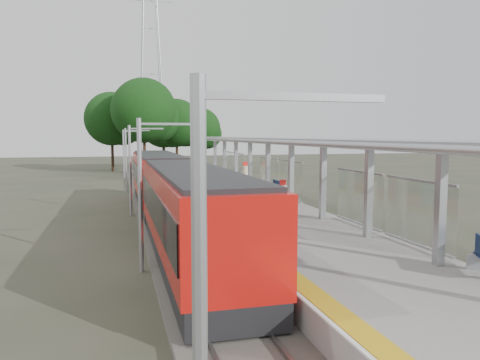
# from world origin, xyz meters

# --- Properties ---
(ground) EXTENTS (200.00, 200.00, 0.00)m
(ground) POSITION_xyz_m (0.00, 0.00, 0.00)
(ground) COLOR #474438
(ground) RESTS_ON ground
(trackbed) EXTENTS (3.00, 70.00, 0.24)m
(trackbed) POSITION_xyz_m (-4.50, 20.00, 0.12)
(trackbed) COLOR #59544C
(trackbed) RESTS_ON ground
(platform) EXTENTS (6.00, 50.00, 1.00)m
(platform) POSITION_xyz_m (0.00, 20.00, 0.50)
(platform) COLOR gray
(platform) RESTS_ON ground
(tactile_strip) EXTENTS (0.60, 50.00, 0.02)m
(tactile_strip) POSITION_xyz_m (-2.55, 20.00, 1.01)
(tactile_strip) COLOR gold
(tactile_strip) RESTS_ON platform
(end_fence) EXTENTS (6.00, 0.10, 1.20)m
(end_fence) POSITION_xyz_m (0.00, 44.95, 1.60)
(end_fence) COLOR #9EA0A5
(end_fence) RESTS_ON platform
(train) EXTENTS (2.74, 27.60, 3.62)m
(train) POSITION_xyz_m (-4.50, 13.93, 2.05)
(train) COLOR black
(train) RESTS_ON ground
(canopy) EXTENTS (3.27, 38.00, 3.66)m
(canopy) POSITION_xyz_m (1.61, 16.19, 4.20)
(canopy) COLOR #9EA0A5
(canopy) RESTS_ON platform
(pylon) EXTENTS (8.00, 4.00, 38.00)m
(pylon) POSITION_xyz_m (-1.00, 73.00, 19.00)
(pylon) COLOR #9EA0A5
(pylon) RESTS_ON ground
(tree_cluster) EXTENTS (18.33, 13.44, 11.77)m
(tree_cluster) POSITION_xyz_m (-2.23, 53.19, 6.86)
(tree_cluster) COLOR #382316
(tree_cluster) RESTS_ON ground
(catenary_masts) EXTENTS (2.08, 48.16, 5.40)m
(catenary_masts) POSITION_xyz_m (-6.22, 19.00, 2.91)
(catenary_masts) COLOR #9EA0A5
(catenary_masts) RESTS_ON ground
(bench_mid) EXTENTS (0.48, 1.51, 1.03)m
(bench_mid) POSITION_xyz_m (2.61, 17.70, 1.54)
(bench_mid) COLOR #0F214E
(bench_mid) RESTS_ON platform
(bench_far) EXTENTS (0.76, 1.77, 1.17)m
(bench_far) POSITION_xyz_m (1.43, 26.85, 1.62)
(bench_far) COLOR #0F214E
(bench_far) RESTS_ON platform
(info_pillar_near) EXTENTS (0.39, 0.39, 1.75)m
(info_pillar_near) POSITION_xyz_m (0.38, 10.86, 1.76)
(info_pillar_near) COLOR beige
(info_pillar_near) RESTS_ON platform
(info_pillar_far) EXTENTS (0.42, 0.42, 1.87)m
(info_pillar_far) POSITION_xyz_m (1.97, 23.17, 1.81)
(info_pillar_far) COLOR beige
(info_pillar_far) RESTS_ON platform
(litter_bin) EXTENTS (0.48, 0.48, 0.87)m
(litter_bin) POSITION_xyz_m (0.75, 11.15, 1.44)
(litter_bin) COLOR #9EA0A5
(litter_bin) RESTS_ON platform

